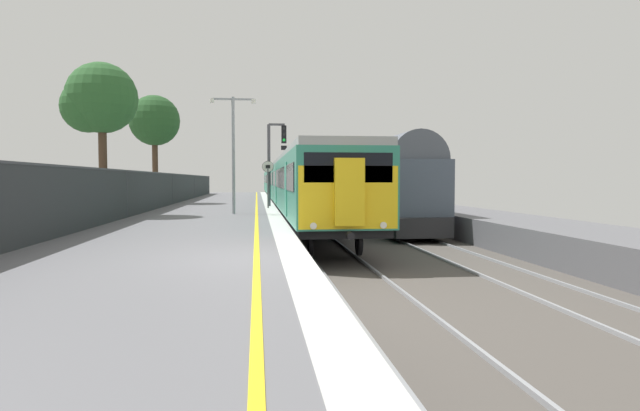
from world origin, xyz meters
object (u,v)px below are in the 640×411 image
at_px(commuter_train_at_platform, 286,183).
at_px(platform_lamp_mid, 233,144).
at_px(freight_train_adjacent_track, 359,181).
at_px(signal_gantry, 274,154).
at_px(background_tree_centre, 98,101).
at_px(background_tree_left, 155,123).
at_px(speed_limit_sign, 268,178).

relative_size(commuter_train_at_platform, platform_lamp_mid, 12.17).
distance_m(freight_train_adjacent_track, signal_gantry, 6.51).
relative_size(signal_gantry, background_tree_centre, 0.73).
bearing_deg(background_tree_centre, platform_lamp_mid, 6.36).
height_order(commuter_train_at_platform, signal_gantry, signal_gantry).
relative_size(freight_train_adjacent_track, signal_gantry, 5.92).
bearing_deg(signal_gantry, commuter_train_at_platform, 84.18).
bearing_deg(background_tree_centre, background_tree_left, 89.55).
xyz_separation_m(signal_gantry, background_tree_centre, (-7.48, -7.25, 1.82)).
distance_m(platform_lamp_mid, background_tree_centre, 5.79).
relative_size(commuter_train_at_platform, background_tree_centre, 9.80).
bearing_deg(signal_gantry, background_tree_left, 146.14).
bearing_deg(speed_limit_sign, signal_gantry, 79.87).
bearing_deg(background_tree_left, signal_gantry, -33.86).
height_order(signal_gantry, speed_limit_sign, signal_gantry).
bearing_deg(freight_train_adjacent_track, platform_lamp_mid, -127.11).
distance_m(freight_train_adjacent_track, background_tree_left, 13.49).
relative_size(platform_lamp_mid, background_tree_left, 0.74).
xyz_separation_m(signal_gantry, background_tree_left, (-7.39, 4.96, 2.20)).
relative_size(signal_gantry, background_tree_left, 0.68).
bearing_deg(background_tree_centre, commuter_train_at_platform, 67.50).
xyz_separation_m(freight_train_adjacent_track, speed_limit_sign, (-5.85, -5.36, 0.17)).
bearing_deg(platform_lamp_mid, signal_gantry, 73.37).
bearing_deg(platform_lamp_mid, speed_limit_sign, 70.38).
xyz_separation_m(commuter_train_at_platform, background_tree_left, (-8.85, -9.38, 3.86)).
relative_size(freight_train_adjacent_track, background_tree_centre, 4.35).
xyz_separation_m(platform_lamp_mid, background_tree_centre, (-5.50, -0.61, 1.69)).
height_order(platform_lamp_mid, background_tree_centre, background_tree_centre).
xyz_separation_m(freight_train_adjacent_track, signal_gantry, (-5.46, -3.21, 1.51)).
bearing_deg(commuter_train_at_platform, background_tree_centre, -112.50).
xyz_separation_m(speed_limit_sign, platform_lamp_mid, (-1.60, -4.48, 1.46)).
relative_size(speed_limit_sign, background_tree_centre, 0.39).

